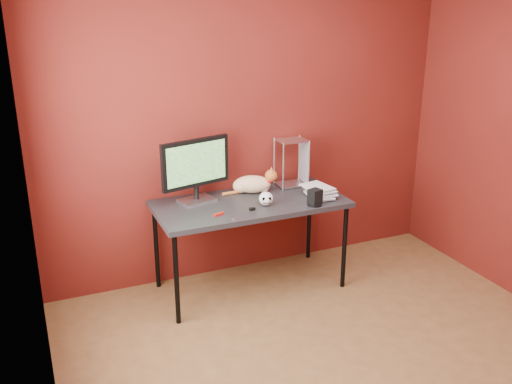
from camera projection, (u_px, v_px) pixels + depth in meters
name	position (u px, v px, depth m)	size (l,w,h in m)	color
room	(371.00, 159.00, 3.11)	(3.52, 3.52, 2.61)	brown
desk	(250.00, 207.00, 4.49)	(1.50, 0.70, 0.75)	black
monitor	(196.00, 167.00, 4.38)	(0.57, 0.25, 0.50)	#BBBCC0
cat	(253.00, 184.00, 4.66)	(0.45, 0.26, 0.21)	orange
skull_mug	(266.00, 199.00, 4.38)	(0.11, 0.12, 0.11)	white
speaker	(315.00, 198.00, 4.38)	(0.11, 0.11, 0.13)	black
book_stack	(311.00, 137.00, 4.40)	(0.22, 0.28, 1.00)	beige
wire_rack	(291.00, 163.00, 4.78)	(0.25, 0.20, 0.40)	#BBBCC0
pocket_knife	(219.00, 214.00, 4.20)	(0.08, 0.02, 0.02)	#AD110D
black_gadget	(252.00, 209.00, 4.29)	(0.04, 0.03, 0.02)	black
washer	(234.00, 219.00, 4.13)	(0.04, 0.04, 0.00)	#BBBCC0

